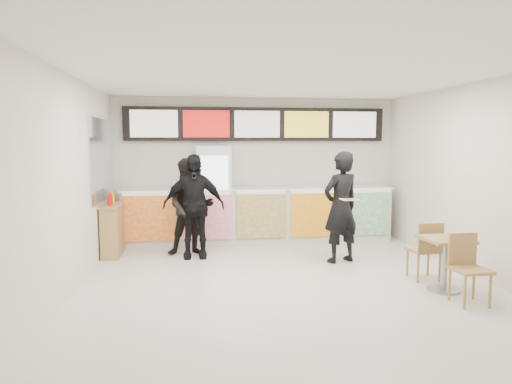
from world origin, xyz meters
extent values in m
plane|color=beige|center=(0.00, 0.00, 0.00)|extent=(7.00, 7.00, 0.00)
plane|color=white|center=(0.00, 0.00, 3.00)|extent=(7.00, 7.00, 0.00)
plane|color=silver|center=(0.00, 3.50, 1.50)|extent=(6.00, 0.00, 6.00)
plane|color=silver|center=(-3.00, 0.00, 1.50)|extent=(0.00, 7.00, 7.00)
plane|color=silver|center=(3.00, 0.00, 1.50)|extent=(0.00, 7.00, 7.00)
cube|color=silver|center=(0.00, 3.10, 0.55)|extent=(5.50, 0.70, 1.10)
cube|color=silver|center=(0.00, 3.10, 1.12)|extent=(5.56, 0.76, 0.04)
cube|color=red|center=(-2.20, 2.72, 0.61)|extent=(0.99, 0.02, 0.90)
cube|color=#EF35A8|center=(-1.10, 2.72, 0.61)|extent=(0.99, 0.02, 0.90)
cube|color=brown|center=(0.00, 2.72, 0.61)|extent=(0.99, 0.02, 0.90)
cube|color=yellow|center=(1.10, 2.72, 0.61)|extent=(0.99, 0.02, 0.90)
cube|color=#238C47|center=(2.20, 2.72, 0.61)|extent=(0.99, 0.02, 0.90)
cube|color=black|center=(0.00, 3.42, 2.45)|extent=(5.50, 0.12, 0.70)
cube|color=white|center=(-2.12, 3.35, 2.45)|extent=(0.95, 0.02, 0.55)
cube|color=red|center=(-1.06, 3.35, 2.45)|extent=(0.95, 0.02, 0.55)
cube|color=silver|center=(0.00, 3.35, 2.45)|extent=(0.95, 0.02, 0.55)
cube|color=yellow|center=(1.06, 3.35, 2.45)|extent=(0.95, 0.02, 0.55)
cube|color=white|center=(2.12, 3.35, 2.45)|extent=(0.95, 0.02, 0.55)
cube|color=white|center=(-0.93, 3.12, 1.00)|extent=(0.70, 0.65, 2.00)
cube|color=white|center=(-0.93, 2.78, 1.05)|extent=(0.54, 0.02, 1.50)
cylinder|color=#198E3D|center=(-1.14, 2.82, 0.45)|extent=(0.07, 0.07, 0.22)
cylinder|color=orange|center=(-1.00, 2.82, 0.45)|extent=(0.07, 0.07, 0.22)
cylinder|color=red|center=(-0.86, 2.82, 0.45)|extent=(0.07, 0.07, 0.22)
cylinder|color=#1654A8|center=(-0.72, 2.82, 0.45)|extent=(0.07, 0.07, 0.22)
cylinder|color=orange|center=(-1.14, 2.82, 0.83)|extent=(0.07, 0.07, 0.22)
cylinder|color=red|center=(-1.00, 2.82, 0.83)|extent=(0.07, 0.07, 0.22)
cylinder|color=#1654A8|center=(-0.86, 2.82, 0.83)|extent=(0.07, 0.07, 0.22)
cylinder|color=#198E3D|center=(-0.72, 2.82, 0.83)|extent=(0.07, 0.07, 0.22)
cylinder|color=red|center=(-1.14, 2.82, 1.21)|extent=(0.07, 0.07, 0.22)
cylinder|color=#1654A8|center=(-1.00, 2.82, 1.21)|extent=(0.07, 0.07, 0.22)
cylinder|color=#198E3D|center=(-0.86, 2.82, 1.21)|extent=(0.07, 0.07, 0.22)
cylinder|color=orange|center=(-0.72, 2.82, 1.21)|extent=(0.07, 0.07, 0.22)
cylinder|color=#1654A8|center=(-1.14, 2.82, 1.59)|extent=(0.07, 0.07, 0.22)
cylinder|color=#198E3D|center=(-1.00, 2.82, 1.59)|extent=(0.07, 0.07, 0.22)
cylinder|color=orange|center=(-0.86, 2.82, 1.59)|extent=(0.07, 0.07, 0.22)
cylinder|color=red|center=(-0.72, 2.82, 1.59)|extent=(0.07, 0.07, 0.22)
cube|color=#B2B7BF|center=(-2.99, 2.45, 1.75)|extent=(0.01, 2.00, 1.50)
imported|color=black|center=(1.18, 1.31, 0.96)|extent=(0.82, 0.68, 1.92)
imported|color=black|center=(-1.40, 2.15, 0.89)|extent=(0.88, 0.69, 1.79)
imported|color=black|center=(-1.34, 1.96, 0.93)|extent=(1.11, 0.49, 1.87)
cube|color=beige|center=(1.18, 0.86, 1.15)|extent=(0.28, 0.28, 0.01)
cone|color=#CC7233|center=(1.18, 0.86, 1.16)|extent=(0.36, 0.36, 0.02)
cube|color=#AC894F|center=(2.14, -0.39, 0.73)|extent=(0.63, 0.63, 0.04)
cylinder|color=gray|center=(2.14, -0.39, 0.36)|extent=(0.08, 0.08, 0.72)
cylinder|color=gray|center=(2.14, -0.39, 0.02)|extent=(0.44, 0.44, 0.03)
cube|color=#AC894F|center=(2.17, -0.94, 0.45)|extent=(0.44, 0.44, 0.04)
cube|color=#AC894F|center=(2.17, -0.75, 0.68)|extent=(0.40, 0.05, 0.42)
cube|color=#AC894F|center=(2.12, 0.17, 0.45)|extent=(0.44, 0.44, 0.04)
cube|color=#AC894F|center=(2.12, -0.03, 0.68)|extent=(0.40, 0.05, 0.42)
cube|color=#AC894F|center=(-2.82, 2.30, 0.45)|extent=(0.30, 0.81, 0.91)
cube|color=#AC894F|center=(-2.82, 2.30, 0.93)|extent=(0.34, 0.85, 0.04)
cylinder|color=red|center=(-2.82, 2.07, 1.04)|extent=(0.06, 0.06, 0.18)
cylinder|color=red|center=(-2.82, 2.24, 1.04)|extent=(0.06, 0.06, 0.18)
cylinder|color=yellow|center=(-2.82, 2.42, 1.04)|extent=(0.06, 0.06, 0.18)
cylinder|color=brown|center=(-2.82, 2.58, 1.04)|extent=(0.06, 0.06, 0.18)
camera|label=1|loc=(-1.30, -6.20, 2.08)|focal=32.00mm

